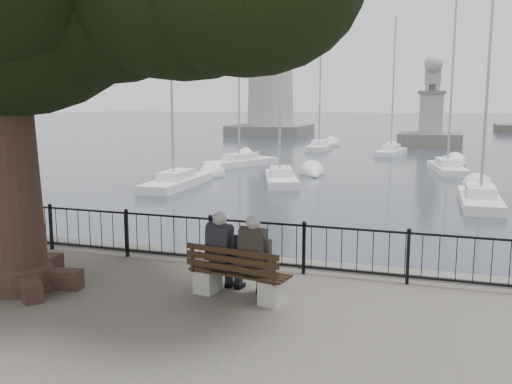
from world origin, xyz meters
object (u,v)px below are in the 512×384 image
at_px(lighthouse, 271,38).
at_px(bench, 238,280).
at_px(person_right, 257,260).
at_px(lion_monument, 431,124).
at_px(person_left, 224,256).

bearing_deg(lighthouse, bench, -73.40).
distance_m(bench, person_right, 0.49).
xyz_separation_m(person_right, lighthouse, (-18.58, 61.19, 10.39)).
bearing_deg(lion_monument, person_right, -91.65).
relative_size(bench, lion_monument, 0.21).
bearing_deg(person_right, bench, -171.49).
relative_size(lighthouse, lion_monument, 3.31).
xyz_separation_m(person_left, person_right, (0.65, -0.11, 0.00)).
bearing_deg(person_left, lighthouse, 106.36).
height_order(bench, lighthouse, lighthouse).
bearing_deg(person_left, bench, -26.54).
xyz_separation_m(lighthouse, lion_monument, (20.00, -12.07, -9.90)).
height_order(bench, person_right, person_right).
height_order(bench, lion_monument, lion_monument).
xyz_separation_m(person_left, lion_monument, (2.06, 49.02, 0.49)).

